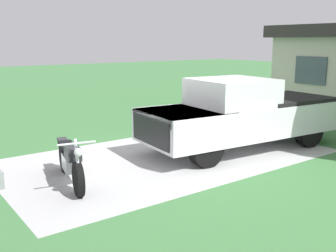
{
  "coord_description": "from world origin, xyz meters",
  "views": [
    {
      "loc": [
        7.71,
        -5.67,
        2.85
      ],
      "look_at": [
        0.41,
        -0.3,
        0.9
      ],
      "focal_mm": 42.35,
      "sensor_mm": 36.0,
      "label": 1
    }
  ],
  "objects": [
    {
      "name": "pickup_truck",
      "position": [
        0.52,
        2.15,
        0.95
      ],
      "size": [
        2.49,
        5.77,
        1.9
      ],
      "color": "black",
      "rests_on": "ground"
    },
    {
      "name": "driveway_pad",
      "position": [
        0.0,
        0.0,
        0.0
      ],
      "size": [
        4.54,
        8.09,
        0.01
      ],
      "primitive_type": "cube",
      "color": "#ADADAD",
      "rests_on": "ground"
    },
    {
      "name": "ground_plane",
      "position": [
        0.0,
        0.0,
        0.0
      ],
      "size": [
        80.0,
        80.0,
        0.0
      ],
      "primitive_type": "plane",
      "color": "#3D723E"
    },
    {
      "name": "motorcycle",
      "position": [
        0.35,
        -2.71,
        0.47
      ],
      "size": [
        2.18,
        0.83,
        1.09
      ],
      "color": "black",
      "rests_on": "ground"
    }
  ]
}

